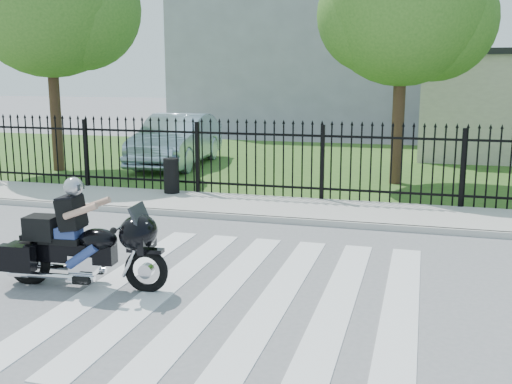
# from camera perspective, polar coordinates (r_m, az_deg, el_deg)

# --- Properties ---
(ground) EXTENTS (120.00, 120.00, 0.00)m
(ground) POSITION_cam_1_polar(r_m,az_deg,el_deg) (8.12, -0.91, -9.91)
(ground) COLOR slate
(ground) RESTS_ON ground
(crosswalk) EXTENTS (5.00, 5.50, 0.01)m
(crosswalk) POSITION_cam_1_polar(r_m,az_deg,el_deg) (8.12, -0.91, -9.87)
(crosswalk) COLOR silver
(crosswalk) RESTS_ON ground
(sidewalk) EXTENTS (40.00, 2.00, 0.12)m
(sidewalk) POSITION_cam_1_polar(r_m,az_deg,el_deg) (12.77, 5.50, -1.78)
(sidewalk) COLOR #ADAAA3
(sidewalk) RESTS_ON ground
(curb) EXTENTS (40.00, 0.12, 0.12)m
(curb) POSITION_cam_1_polar(r_m,az_deg,el_deg) (11.81, 4.64, -2.84)
(curb) COLOR #ADAAA3
(curb) RESTS_ON ground
(grass_strip) EXTENTS (40.00, 12.00, 0.02)m
(grass_strip) POSITION_cam_1_polar(r_m,az_deg,el_deg) (19.59, 9.15, 2.55)
(grass_strip) COLOR #28511B
(grass_strip) RESTS_ON ground
(iron_fence) EXTENTS (26.00, 0.04, 1.80)m
(iron_fence) POSITION_cam_1_polar(r_m,az_deg,el_deg) (13.58, 6.32, 2.61)
(iron_fence) COLOR black
(iron_fence) RESTS_ON ground
(tree_mid) EXTENTS (4.20, 4.20, 6.78)m
(tree_mid) POSITION_cam_1_polar(r_m,az_deg,el_deg) (16.36, 13.87, 17.04)
(tree_mid) COLOR #382316
(tree_mid) RESTS_ON ground
(building_tall) EXTENTS (15.00, 10.00, 12.00)m
(building_tall) POSITION_cam_1_polar(r_m,az_deg,el_deg) (33.79, 7.10, 16.40)
(building_tall) COLOR #989AA0
(building_tall) RESTS_ON ground
(motorcycle_rider) EXTENTS (2.40, 0.84, 1.59)m
(motorcycle_rider) POSITION_cam_1_polar(r_m,az_deg,el_deg) (8.61, -16.42, -4.59)
(motorcycle_rider) COLOR black
(motorcycle_rider) RESTS_ON ground
(parked_car) EXTENTS (2.13, 5.07, 1.63)m
(parked_car) POSITION_cam_1_polar(r_m,az_deg,el_deg) (19.29, -7.55, 4.93)
(parked_car) COLOR #ABC2D7
(parked_car) RESTS_ON grass_strip
(litter_bin) EXTENTS (0.39, 0.39, 0.83)m
(litter_bin) POSITION_cam_1_polar(r_m,az_deg,el_deg) (14.36, -8.06, 1.55)
(litter_bin) COLOR black
(litter_bin) RESTS_ON sidewalk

